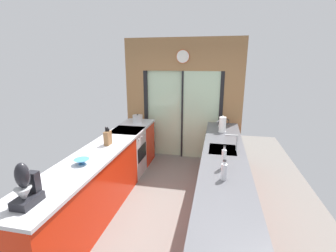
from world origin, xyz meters
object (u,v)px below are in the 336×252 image
at_px(stock_pot, 138,119).
at_px(soap_bottle_far, 224,159).
at_px(oven_range, 128,152).
at_px(stand_mixer, 26,189).
at_px(kettle, 222,122).
at_px(paper_towel_roll, 222,125).
at_px(knife_block, 108,138).
at_px(mixing_bowl, 82,161).
at_px(soap_bottle_near, 224,171).

distance_m(stock_pot, soap_bottle_far, 2.65).
bearing_deg(oven_range, stand_mixer, -89.58).
distance_m(oven_range, kettle, 1.99).
relative_size(stand_mixer, kettle, 1.64).
height_order(oven_range, paper_towel_roll, paper_towel_roll).
bearing_deg(stand_mixer, knife_block, 90.00).
bearing_deg(mixing_bowl, soap_bottle_near, -1.46).
relative_size(stand_mixer, soap_bottle_far, 1.44).
height_order(kettle, soap_bottle_far, soap_bottle_far).
xyz_separation_m(mixing_bowl, stand_mixer, (0.00, -0.91, 0.12)).
height_order(mixing_bowl, kettle, kettle).
distance_m(oven_range, knife_block, 1.04).
height_order(stock_pot, soap_bottle_near, soap_bottle_near).
bearing_deg(stand_mixer, mixing_bowl, 90.00).
bearing_deg(paper_towel_roll, stand_mixer, -122.73).
bearing_deg(stock_pot, knife_block, -90.00).
bearing_deg(stock_pot, stand_mixer, -90.00).
bearing_deg(soap_bottle_near, stock_pot, 128.19).
relative_size(stock_pot, soap_bottle_far, 0.73).
xyz_separation_m(stand_mixer, kettle, (1.78, 3.17, -0.06)).
height_order(stand_mixer, kettle, stand_mixer).
distance_m(oven_range, stock_pot, 0.81).
bearing_deg(stand_mixer, soap_bottle_near, 25.95).
distance_m(kettle, paper_towel_roll, 0.41).
bearing_deg(soap_bottle_near, mixing_bowl, 178.54).
relative_size(knife_block, paper_towel_roll, 0.92).
xyz_separation_m(stock_pot, soap_bottle_far, (1.78, -1.96, 0.04)).
xyz_separation_m(soap_bottle_far, paper_towel_roll, (-0.00, 1.60, 0.02)).
height_order(soap_bottle_near, paper_towel_roll, paper_towel_roll).
xyz_separation_m(stock_pot, kettle, (1.78, 0.04, 0.02)).
bearing_deg(paper_towel_roll, kettle, 89.66).
bearing_deg(oven_range, paper_towel_roll, 7.28).
height_order(knife_block, kettle, knife_block).
bearing_deg(kettle, soap_bottle_far, -90.07).
relative_size(mixing_bowl, kettle, 0.77).
relative_size(knife_block, stock_pot, 1.36).
relative_size(knife_block, stand_mixer, 0.69).
height_order(oven_range, knife_block, knife_block).
xyz_separation_m(stock_pot, soap_bottle_near, (1.78, -2.26, 0.02)).
xyz_separation_m(oven_range, soap_bottle_far, (1.80, -1.38, 0.59)).
bearing_deg(oven_range, soap_bottle_far, -37.40).
bearing_deg(knife_block, kettle, 39.98).
relative_size(mixing_bowl, soap_bottle_far, 0.68).
xyz_separation_m(knife_block, kettle, (1.78, 1.49, -0.01)).
bearing_deg(knife_block, oven_range, 91.22).
xyz_separation_m(mixing_bowl, kettle, (1.78, 2.26, 0.06)).
height_order(mixing_bowl, paper_towel_roll, paper_towel_roll).
height_order(stand_mixer, stock_pot, stand_mixer).
distance_m(soap_bottle_near, paper_towel_roll, 1.90).
relative_size(mixing_bowl, stock_pot, 0.93).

